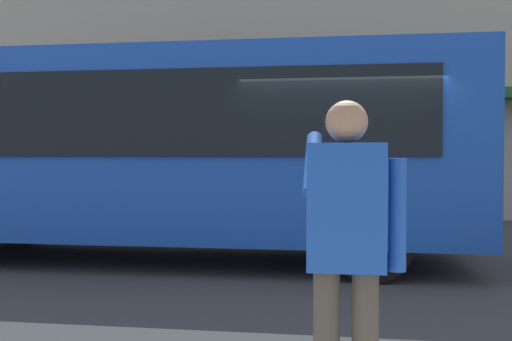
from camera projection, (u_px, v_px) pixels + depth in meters
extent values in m
plane|color=#38383A|center=(340.00, 268.00, 7.90)|extent=(60.00, 60.00, 0.00)
cube|color=#19592D|center=(489.00, 95.00, 13.45)|extent=(4.40, 1.10, 0.24)
cube|color=#1947AD|center=(163.00, 146.00, 8.48)|extent=(9.00, 2.50, 2.60)
cube|color=black|center=(133.00, 113.00, 7.23)|extent=(7.60, 0.06, 1.10)
cylinder|color=black|center=(18.00, 216.00, 10.03)|extent=(1.00, 0.28, 1.00)
cylinder|color=black|center=(364.00, 221.00, 9.18)|extent=(1.00, 0.28, 1.00)
cylinder|color=black|center=(371.00, 242.00, 7.00)|extent=(1.00, 0.28, 1.00)
cube|color=#1E4CAD|center=(346.00, 207.00, 2.95)|extent=(0.40, 0.24, 0.66)
sphere|color=#A87A5B|center=(347.00, 122.00, 2.94)|extent=(0.22, 0.22, 0.22)
cylinder|color=#1E4CAD|center=(397.00, 215.00, 2.92)|extent=(0.09, 0.09, 0.58)
cylinder|color=#1E4CAD|center=(313.00, 164.00, 3.13)|extent=(0.09, 0.48, 0.37)
cube|color=black|center=(328.00, 128.00, 3.25)|extent=(0.07, 0.01, 0.14)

